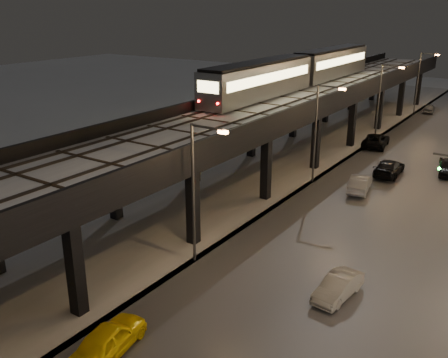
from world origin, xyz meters
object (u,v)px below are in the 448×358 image
Objects in this scene: car_onc_silver at (338,288)px; car_mid_dark at (389,168)px; subway_train at (300,70)px; car_far_white at (429,109)px; car_near_white at (360,184)px; car_taxi at (109,340)px; car_mid_silver at (376,141)px.

car_mid_dark is at bearing 105.49° from car_onc_silver.
subway_train is 28.52m from car_far_white.
subway_train is 35.06m from car_onc_silver.
car_near_white is at bearing 78.33° from car_mid_dark.
car_near_white is (2.34, 27.42, -0.01)m from car_taxi.
car_far_white is (-2.87, 38.46, -0.07)m from car_near_white.
car_taxi is 1.12× the size of car_onc_silver.
car_mid_dark is 1.35× the size of car_far_white.
car_taxi is 1.13× the size of car_far_white.
car_far_white is 0.99× the size of car_onc_silver.
car_taxi is 0.81× the size of car_mid_silver.
car_near_white is at bearing 86.50° from car_far_white.
car_mid_silver reaches higher than car_far_white.
car_near_white is 15.47m from car_mid_silver.
car_near_white is at bearing -45.94° from subway_train.
car_mid_silver is 23.38m from car_far_white.
subway_train reaches higher than car_onc_silver.
car_far_white is (-0.54, 65.88, -0.09)m from car_taxi.
car_taxi is at bearing 81.21° from car_mid_dark.
car_near_white is 1.15× the size of car_far_white.
car_mid_dark is 1.33× the size of car_onc_silver.
car_taxi is at bearing -76.11° from subway_train.
subway_train is at bearing 125.51° from car_onc_silver.
car_onc_silver is (4.76, -17.00, -0.09)m from car_near_white.
car_far_white is at bearing 70.03° from subway_train.
car_mid_dark is 23.02m from car_onc_silver.
car_near_white is (12.25, -12.66, -7.67)m from subway_train.
subway_train reaches higher than car_far_white.
car_near_white is at bearing -105.20° from car_taxi.
car_mid_silver is at bearing -68.80° from car_mid_dark.
car_mid_dark is at bearing -105.80° from car_taxi.
car_onc_silver is at bearing 90.06° from car_far_white.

